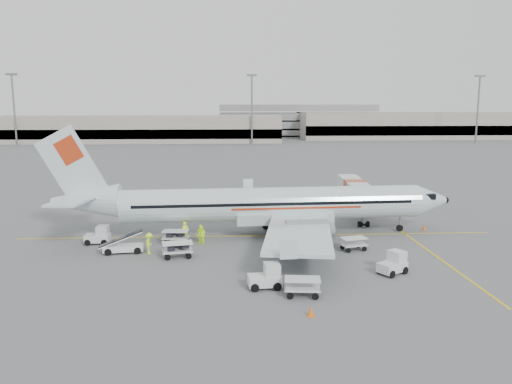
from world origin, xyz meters
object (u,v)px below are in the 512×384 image
aircraft (273,182)px  tug_aft (97,235)px  belt_loader (123,239)px  jet_bridge (354,198)px  tug_fore (392,263)px  tug_mid (265,276)px

aircraft → tug_aft: size_ratio=17.49×
belt_loader → tug_aft: 4.03m
jet_bridge → tug_fore: bearing=-92.3°
tug_mid → belt_loader: bearing=135.8°
aircraft → jet_bridge: size_ratio=2.46×
tug_mid → tug_aft: bearing=134.3°
aircraft → tug_mid: aircraft is taller
belt_loader → tug_fore: belt_loader is taller
jet_bridge → tug_aft: (-25.36, -10.35, -1.14)m
belt_loader → tug_aft: size_ratio=2.04×
belt_loader → tug_aft: belt_loader is taller
tug_fore → tug_aft: 24.98m
jet_bridge → tug_mid: bearing=-113.7°
jet_bridge → tug_fore: jet_bridge is taller
tug_fore → tug_aft: (-23.20, 9.27, -0.01)m
jet_bridge → tug_aft: bearing=-153.8°
aircraft → belt_loader: size_ratio=8.55×
tug_mid → tug_aft: 18.09m
aircraft → jet_bridge: bearing=36.4°
belt_loader → tug_aft: bearing=127.7°
tug_fore → belt_loader: bearing=129.8°
aircraft → tug_mid: bearing=-100.4°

